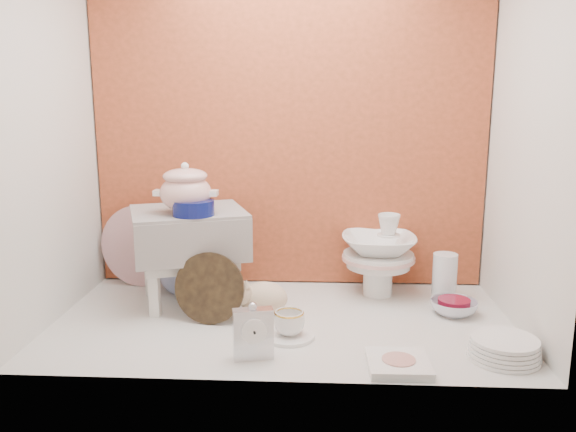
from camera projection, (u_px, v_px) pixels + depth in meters
name	position (u px, v px, depth m)	size (l,w,h in m)	color
ground	(283.00, 320.00, 2.28)	(1.80, 1.80, 0.00)	silver
niche_shell	(285.00, 81.00, 2.27)	(1.86, 1.03, 1.53)	#BD502F
step_stool	(189.00, 256.00, 2.46)	(0.46, 0.39, 0.40)	silver
soup_tureen	(186.00, 188.00, 2.33)	(0.25, 0.25, 0.21)	white
cobalt_bowl	(193.00, 208.00, 2.30)	(0.17, 0.17, 0.06)	#0B1255
floral_platter	(140.00, 246.00, 2.67)	(0.38, 0.04, 0.38)	silver
blue_white_vase	(185.00, 264.00, 2.60)	(0.25, 0.25, 0.26)	silver
lacquer_tray	(209.00, 288.00, 2.24)	(0.28, 0.07, 0.28)	black
mantel_clock	(253.00, 331.00, 1.93)	(0.13, 0.05, 0.20)	silver
plush_pig	(263.00, 297.00, 2.33)	(0.25, 0.17, 0.15)	#CAAE8E
teacup_saucer	(289.00, 336.00, 2.12)	(0.19, 0.19, 0.01)	white
gold_rim_teacup	(289.00, 323.00, 2.11)	(0.11, 0.11, 0.09)	white
lattice_dish	(399.00, 364.00, 1.88)	(0.20, 0.20, 0.03)	white
dinner_plate_stack	(504.00, 348.00, 1.94)	(0.24, 0.24, 0.07)	white
crystal_bowl	(454.00, 307.00, 2.34)	(0.19, 0.19, 0.06)	silver
clear_glass_vase	(444.00, 277.00, 2.49)	(0.10, 0.10, 0.21)	silver
porcelain_tower	(378.00, 255.00, 2.54)	(0.33, 0.33, 0.37)	white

